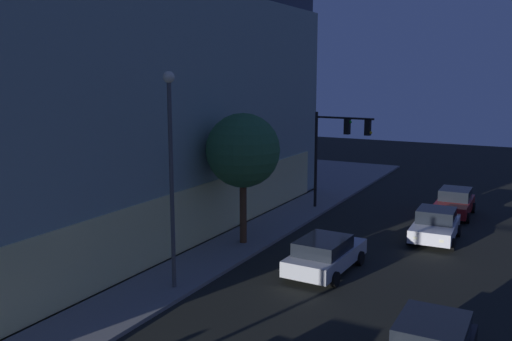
# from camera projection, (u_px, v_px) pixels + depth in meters

# --- Properties ---
(modern_building) EXTENTS (32.24, 24.38, 15.75)m
(modern_building) POSITION_uv_depth(u_px,v_px,m) (3.00, 82.00, 29.79)
(modern_building) COLOR #4C4C51
(modern_building) RESTS_ON ground
(traffic_light_far_corner) EXTENTS (0.43, 3.68, 5.85)m
(traffic_light_far_corner) POSITION_uv_depth(u_px,v_px,m) (337.00, 141.00, 32.49)
(traffic_light_far_corner) COLOR black
(traffic_light_far_corner) RESTS_ON sidewalk_corner
(street_lamp_sidewalk) EXTENTS (0.44, 0.44, 8.18)m
(street_lamp_sidewalk) POSITION_uv_depth(u_px,v_px,m) (171.00, 155.00, 20.15)
(street_lamp_sidewalk) COLOR #4C4C4C
(street_lamp_sidewalk) RESTS_ON sidewalk_corner
(sidewalk_tree) EXTENTS (3.54, 3.54, 6.29)m
(sidewalk_tree) POSITION_uv_depth(u_px,v_px,m) (243.00, 151.00, 25.86)
(sidewalk_tree) COLOR #54331E
(sidewalk_tree) RESTS_ON sidewalk_corner
(car_silver) EXTENTS (4.73, 2.34, 1.51)m
(car_silver) POSITION_uv_depth(u_px,v_px,m) (325.00, 254.00, 22.91)
(car_silver) COLOR #B7BABF
(car_silver) RESTS_ON ground
(car_white) EXTENTS (4.14, 2.32, 1.57)m
(car_white) POSITION_uv_depth(u_px,v_px,m) (435.00, 225.00, 27.34)
(car_white) COLOR silver
(car_white) RESTS_ON ground
(car_red) EXTENTS (4.40, 2.12, 1.57)m
(car_red) POSITION_uv_depth(u_px,v_px,m) (454.00, 202.00, 32.15)
(car_red) COLOR maroon
(car_red) RESTS_ON ground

